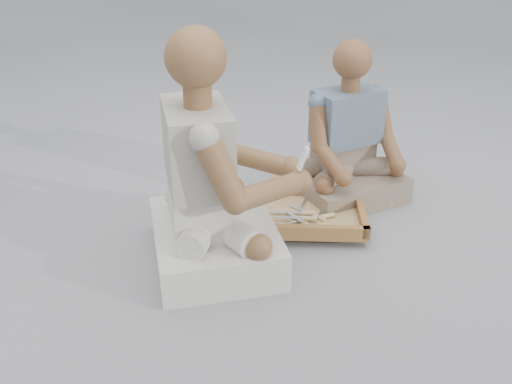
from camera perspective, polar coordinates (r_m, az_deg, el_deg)
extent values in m
plane|color=#929298|center=(2.47, 3.53, -7.31)|extent=(60.00, 60.00, 0.00)
cube|color=olive|center=(3.06, 7.31, 0.18)|extent=(0.62, 0.45, 0.04)
cube|color=brown|center=(2.74, 5.19, -2.44)|extent=(0.61, 0.53, 0.02)
cube|color=brown|center=(2.90, 5.06, 0.07)|extent=(0.53, 0.15, 0.05)
cube|color=brown|center=(2.56, 5.40, -3.93)|extent=(0.53, 0.15, 0.05)
cube|color=brown|center=(2.75, 10.44, -1.88)|extent=(0.13, 0.42, 0.05)
cube|color=brown|center=(2.72, -0.05, -1.71)|extent=(0.13, 0.42, 0.05)
cube|color=tan|center=(2.74, 5.20, -2.22)|extent=(0.54, 0.46, 0.01)
cube|color=silver|center=(2.82, 4.79, -1.14)|extent=(0.09, 0.13, 0.00)
cylinder|color=tan|center=(2.91, 5.44, -0.19)|extent=(0.06, 0.07, 0.02)
cube|color=silver|center=(2.76, 6.74, -1.73)|extent=(0.09, 0.14, 0.00)
cylinder|color=tan|center=(2.86, 7.29, -0.73)|extent=(0.05, 0.07, 0.02)
cube|color=silver|center=(2.75, 4.62, -1.85)|extent=(0.10, 0.13, 0.00)
cylinder|color=tan|center=(2.69, 6.41, -2.64)|extent=(0.06, 0.07, 0.02)
cube|color=silver|center=(2.71, 3.00, -2.06)|extent=(0.15, 0.05, 0.00)
cylinder|color=tan|center=(2.72, 5.32, -2.10)|extent=(0.07, 0.04, 0.02)
cube|color=silver|center=(2.65, 4.69, -2.91)|extent=(0.09, 0.14, 0.00)
cylinder|color=tan|center=(2.59, 6.43, -3.82)|extent=(0.05, 0.07, 0.02)
cube|color=silver|center=(2.66, 5.01, -2.76)|extent=(0.15, 0.03, 0.00)
cylinder|color=tan|center=(2.70, 7.16, -2.39)|extent=(0.07, 0.03, 0.02)
cube|color=silver|center=(2.66, 2.99, -2.56)|extent=(0.15, 0.06, 0.00)
cylinder|color=tan|center=(2.65, 5.37, -2.66)|extent=(0.07, 0.04, 0.02)
cube|color=silver|center=(2.66, 3.93, -2.49)|extent=(0.07, 0.14, 0.00)
cylinder|color=tan|center=(2.59, 5.37, -3.49)|extent=(0.05, 0.07, 0.02)
cube|color=silver|center=(2.76, 6.83, -1.52)|extent=(0.05, 0.15, 0.00)
cylinder|color=tan|center=(2.86, 6.78, -0.47)|extent=(0.04, 0.07, 0.02)
cube|color=tan|center=(2.80, 3.10, -2.75)|extent=(0.02, 0.02, 0.00)
cube|color=tan|center=(2.81, 5.65, -2.80)|extent=(0.02, 0.02, 0.00)
cube|color=tan|center=(3.06, 2.54, 0.04)|extent=(0.02, 0.02, 0.00)
cube|color=tan|center=(2.87, 10.37, -2.45)|extent=(0.02, 0.02, 0.00)
cube|color=tan|center=(3.13, 8.90, 0.34)|extent=(0.02, 0.02, 0.00)
cube|color=tan|center=(2.77, 10.82, -3.55)|extent=(0.02, 0.02, 0.00)
cube|color=tan|center=(3.05, 2.16, -0.09)|extent=(0.02, 0.02, 0.00)
cube|color=tan|center=(2.98, 8.40, -1.07)|extent=(0.02, 0.02, 0.00)
cube|color=silver|center=(2.48, -4.15, -4.94)|extent=(0.53, 0.66, 0.17)
cube|color=silver|center=(2.38, -5.86, -1.40)|extent=(0.24, 0.36, 0.20)
cube|color=#ADA599|center=(2.27, -5.90, 4.53)|extent=(0.26, 0.41, 0.33)
sphere|color=brown|center=(2.16, -6.05, 13.24)|extent=(0.23, 0.23, 0.23)
sphere|color=brown|center=(2.47, 3.50, 2.38)|extent=(0.10, 0.10, 0.10)
sphere|color=brown|center=(2.35, 4.39, 1.07)|extent=(0.10, 0.10, 0.10)
cube|color=gray|center=(3.01, 9.08, 0.60)|extent=(0.62, 0.55, 0.14)
cube|color=gray|center=(2.99, 8.68, 3.58)|extent=(0.33, 0.26, 0.16)
cube|color=slate|center=(2.90, 9.08, 7.45)|extent=(0.37, 0.29, 0.27)
sphere|color=brown|center=(2.81, 9.62, 12.95)|extent=(0.19, 0.19, 0.19)
sphere|color=brown|center=(2.91, 13.98, 2.63)|extent=(0.09, 0.09, 0.09)
sphere|color=brown|center=(2.72, 8.75, 1.38)|extent=(0.09, 0.09, 0.09)
cube|color=white|center=(2.31, 4.72, 3.34)|extent=(0.05, 0.04, 0.10)
cube|color=black|center=(2.31, 4.73, 3.55)|extent=(0.02, 0.03, 0.03)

